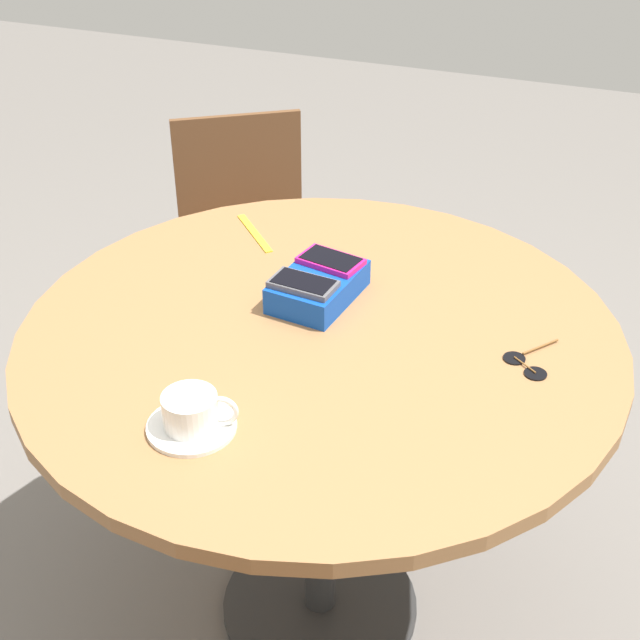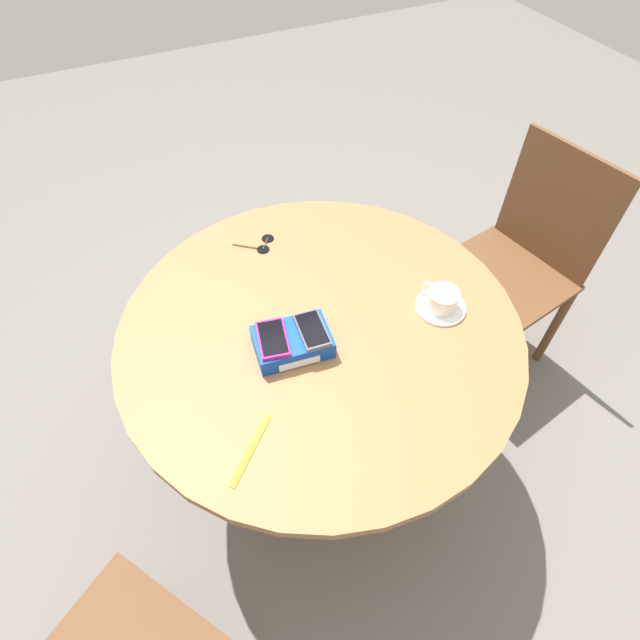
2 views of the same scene
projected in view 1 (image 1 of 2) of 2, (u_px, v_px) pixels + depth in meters
The scene contains 10 objects.
ground_plane at pixel (320, 606), 2.09m from camera, with size 8.00×8.00×0.00m, color slate.
round_table at pixel (320, 377), 1.72m from camera, with size 1.13×1.13×0.78m.
phone_box at pixel (318, 287), 1.73m from camera, with size 0.21×0.16×0.05m.
phone_magenta at pixel (331, 261), 1.75m from camera, with size 0.10×0.14×0.01m.
phone_gray at pixel (303, 284), 1.68m from camera, with size 0.08×0.13×0.01m.
saucer at pixel (192, 426), 1.42m from camera, with size 0.14×0.14×0.01m, color white.
coffee_cup at pixel (192, 410), 1.40m from camera, with size 0.09×0.12×0.06m.
lanyard_strap at pixel (254, 233), 1.97m from camera, with size 0.19×0.02×0.00m, color yellow.
sunglasses at pixel (527, 364), 1.56m from camera, with size 0.14×0.09×0.01m.
chair_far_side at pixel (248, 251), 2.64m from camera, with size 0.55×0.55×0.80m.
Camera 1 is at (1.29, 0.49, 1.71)m, focal length 50.00 mm.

